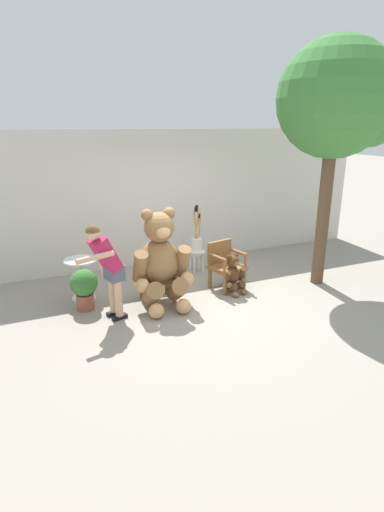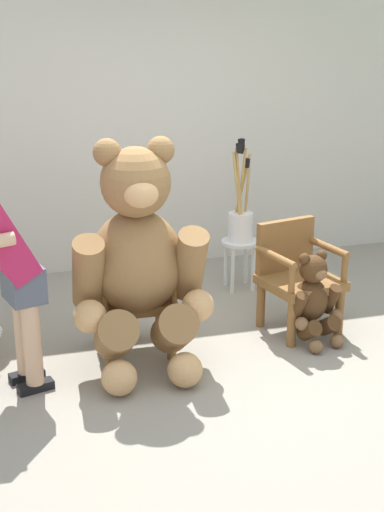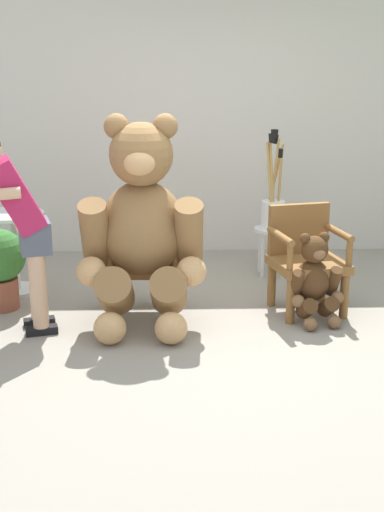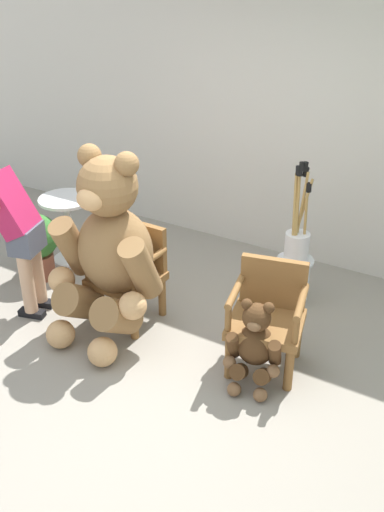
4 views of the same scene
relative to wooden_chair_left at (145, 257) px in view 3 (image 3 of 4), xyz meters
name	(u,v)px [view 3 (image 3 of 4)]	position (x,y,z in m)	size (l,w,h in m)	color
ground_plane	(230,333)	(0.66, -0.50, -0.46)	(60.00, 60.00, 0.00)	gray
back_wall	(214,118)	(0.66, 1.90, 0.94)	(10.00, 0.16, 2.80)	beige
wooden_chair_left	(145,257)	(0.00, 0.00, 0.00)	(0.57, 0.53, 0.86)	brown
wooden_chair_right	(306,256)	(1.32, 0.00, 0.00)	(0.66, 0.63, 0.86)	brown
teddy_bear_large	(142,225)	(0.00, -0.27, 0.34)	(0.98, 0.92, 1.63)	olive
teddy_bear_small	(314,279)	(1.34, -0.28, -0.11)	(0.45, 0.45, 0.72)	#4C3019
person_visitor	(18,216)	(-0.90, -0.43, 0.45)	(0.74, 0.61, 1.53)	black
white_stool	(272,239)	(1.17, 0.94, -0.11)	(0.34, 0.34, 0.46)	silver
brush_bucket	(273,205)	(1.17, 0.94, 0.22)	(0.22, 0.22, 0.93)	white
round_side_table	(14,243)	(-1.16, 0.51, -0.01)	(0.56, 0.56, 0.72)	white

